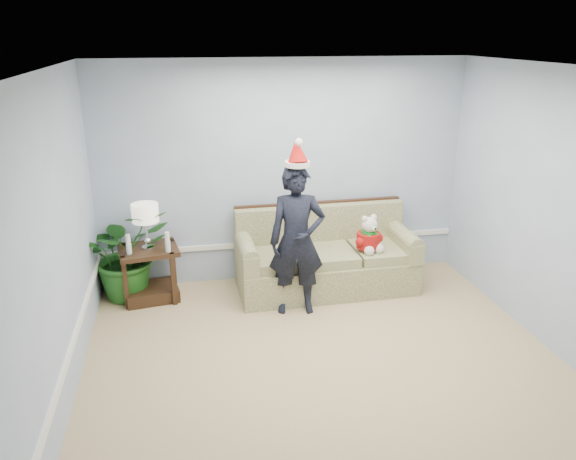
{
  "coord_description": "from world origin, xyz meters",
  "views": [
    {
      "loc": [
        -1.23,
        -4.04,
        2.98
      ],
      "look_at": [
        -0.13,
        1.55,
        0.95
      ],
      "focal_mm": 35.0,
      "sensor_mm": 36.0,
      "label": 1
    }
  ],
  "objects_px": {
    "man": "(297,241)",
    "teddy_bear": "(369,238)",
    "table_lamp": "(145,215)",
    "houseplant": "(127,253)",
    "sofa": "(325,260)",
    "side_table": "(151,279)"
  },
  "relations": [
    {
      "from": "sofa",
      "to": "side_table",
      "type": "bearing_deg",
      "value": 177.14
    },
    {
      "from": "sofa",
      "to": "teddy_bear",
      "type": "xyz_separation_m",
      "value": [
        0.47,
        -0.23,
        0.33
      ]
    },
    {
      "from": "side_table",
      "to": "table_lamp",
      "type": "xyz_separation_m",
      "value": [
        0.0,
        -0.02,
        0.79
      ]
    },
    {
      "from": "table_lamp",
      "to": "houseplant",
      "type": "distance_m",
      "value": 0.58
    },
    {
      "from": "teddy_bear",
      "to": "man",
      "type": "bearing_deg",
      "value": -179.49
    },
    {
      "from": "sofa",
      "to": "table_lamp",
      "type": "distance_m",
      "value": 2.18
    },
    {
      "from": "sofa",
      "to": "teddy_bear",
      "type": "height_order",
      "value": "sofa"
    },
    {
      "from": "sofa",
      "to": "table_lamp",
      "type": "bearing_deg",
      "value": 177.7
    },
    {
      "from": "table_lamp",
      "to": "houseplant",
      "type": "bearing_deg",
      "value": 151.01
    },
    {
      "from": "table_lamp",
      "to": "man",
      "type": "relative_size",
      "value": 0.32
    },
    {
      "from": "table_lamp",
      "to": "side_table",
      "type": "bearing_deg",
      "value": 100.63
    },
    {
      "from": "table_lamp",
      "to": "man",
      "type": "height_order",
      "value": "man"
    },
    {
      "from": "man",
      "to": "teddy_bear",
      "type": "distance_m",
      "value": 1.0
    },
    {
      "from": "teddy_bear",
      "to": "table_lamp",
      "type": "bearing_deg",
      "value": 155.38
    },
    {
      "from": "table_lamp",
      "to": "teddy_bear",
      "type": "bearing_deg",
      "value": -6.17
    },
    {
      "from": "sofa",
      "to": "table_lamp",
      "type": "relative_size",
      "value": 3.99
    },
    {
      "from": "man",
      "to": "teddy_bear",
      "type": "bearing_deg",
      "value": 25.24
    },
    {
      "from": "man",
      "to": "houseplant",
      "type": "bearing_deg",
      "value": 164.72
    },
    {
      "from": "table_lamp",
      "to": "man",
      "type": "xyz_separation_m",
      "value": [
        1.61,
        -0.59,
        -0.21
      ]
    },
    {
      "from": "houseplant",
      "to": "teddy_bear",
      "type": "bearing_deg",
      "value": -8.49
    },
    {
      "from": "side_table",
      "to": "man",
      "type": "height_order",
      "value": "man"
    },
    {
      "from": "sofa",
      "to": "table_lamp",
      "type": "xyz_separation_m",
      "value": [
        -2.07,
        0.05,
        0.69
      ]
    }
  ]
}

